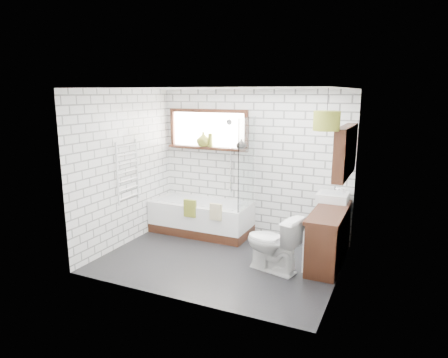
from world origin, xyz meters
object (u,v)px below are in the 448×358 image
at_px(toilet, 273,243).
at_px(basin, 333,197).
at_px(vanity, 329,237).
at_px(pendant, 327,121).
at_px(bathtub, 201,217).

bearing_deg(toilet, basin, 164.98).
relative_size(vanity, pendant, 4.17).
height_order(bathtub, basin, basin).
bearing_deg(bathtub, pendant, -21.38).
xyz_separation_m(basin, toilet, (-0.60, -1.10, -0.45)).
distance_m(bathtub, vanity, 2.32).
relative_size(vanity, toilet, 1.70).
relative_size(bathtub, basin, 3.81).
bearing_deg(basin, bathtub, -176.32).
height_order(basin, toilet, basin).
bearing_deg(vanity, toilet, -137.87).
bearing_deg(vanity, bathtub, 171.16).
xyz_separation_m(toilet, pendant, (0.63, 0.07, 1.69)).
relative_size(basin, pendant, 1.38).
xyz_separation_m(vanity, toilet, (-0.66, -0.60, 0.01)).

